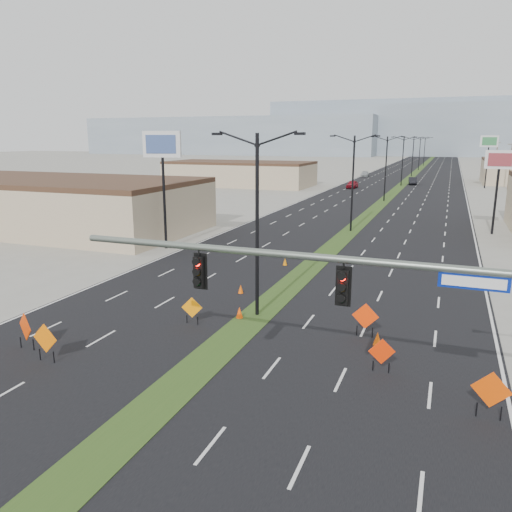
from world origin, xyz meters
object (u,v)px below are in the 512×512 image
(car_left, at_px, (352,184))
(cone_0, at_px, (241,289))
(signal_mast, at_px, (404,307))
(streetlight_4, at_px, (413,155))
(cone_2, at_px, (377,339))
(pole_sign_east_near, at_px, (499,167))
(streetlight_6, at_px, (424,150))
(construction_sign_0, at_px, (45,340))
(construction_sign_1, at_px, (25,328))
(construction_sign_5, at_px, (491,391))
(cone_1, at_px, (239,313))
(construction_sign_4, at_px, (382,353))
(car_far, at_px, (365,174))
(car_mid, at_px, (413,181))
(streetlight_1, at_px, (353,180))
(streetlight_0, at_px, (257,220))
(pole_sign_east_far, at_px, (489,145))
(construction_sign_2, at_px, (192,309))
(cone_3, at_px, (285,262))
(streetlight_5, at_px, (420,152))
(streetlight_2, at_px, (386,167))
(construction_sign_3, at_px, (365,317))
(pole_sign_west, at_px, (162,153))
(streetlight_3, at_px, (403,160))

(car_left, height_order, cone_0, car_left)
(signal_mast, bearing_deg, streetlight_4, 94.01)
(cone_2, bearing_deg, pole_sign_east_near, 77.99)
(streetlight_6, bearing_deg, construction_sign_0, -92.13)
(construction_sign_1, relative_size, construction_sign_5, 0.99)
(cone_0, relative_size, cone_1, 0.85)
(construction_sign_4, bearing_deg, car_far, 81.17)
(car_mid, bearing_deg, streetlight_1, -98.41)
(car_left, xyz_separation_m, car_mid, (10.63, 12.69, 0.01))
(streetlight_0, height_order, car_left, streetlight_0)
(streetlight_0, bearing_deg, car_far, 95.99)
(streetlight_4, bearing_deg, car_mid, -85.22)
(car_far, relative_size, pole_sign_east_far, 0.46)
(car_left, xyz_separation_m, construction_sign_2, (5.89, -77.94, 0.12))
(streetlight_6, xyz_separation_m, cone_3, (-2.02, -156.64, -5.13))
(streetlight_1, distance_m, pole_sign_east_near, 14.61)
(cone_2, bearing_deg, car_left, 101.38)
(streetlight_5, bearing_deg, streetlight_1, -90.00)
(construction_sign_2, relative_size, construction_sign_4, 0.99)
(streetlight_2, bearing_deg, construction_sign_1, -97.51)
(streetlight_6, bearing_deg, cone_1, -90.24)
(streetlight_2, height_order, construction_sign_5, streetlight_2)
(construction_sign_3, distance_m, construction_sign_5, 8.04)
(streetlight_4, bearing_deg, streetlight_6, 90.00)
(construction_sign_2, height_order, pole_sign_east_near, pole_sign_east_near)
(cone_0, xyz_separation_m, pole_sign_east_near, (16.50, 28.30, 6.63))
(streetlight_0, xyz_separation_m, pole_sign_west, (-14.03, 13.46, 3.08))
(streetlight_3, xyz_separation_m, pole_sign_east_near, (14.05, -52.30, 1.50))
(signal_mast, relative_size, construction_sign_4, 10.76)
(streetlight_3, height_order, cone_1, streetlight_3)
(cone_0, bearing_deg, streetlight_5, 88.98)
(streetlight_0, distance_m, car_mid, 88.22)
(construction_sign_4, bearing_deg, cone_1, 136.74)
(streetlight_0, xyz_separation_m, construction_sign_4, (7.45, -4.65, -4.53))
(car_left, distance_m, pole_sign_east_near, 49.61)
(pole_sign_east_near, xyz_separation_m, pole_sign_east_far, (2.01, 53.21, 1.50))
(streetlight_0, relative_size, streetlight_2, 1.00)
(car_far, bearing_deg, construction_sign_4, -84.28)
(car_left, distance_m, pole_sign_west, 62.64)
(streetlight_4, height_order, construction_sign_1, streetlight_4)
(streetlight_4, distance_m, cone_0, 108.74)
(streetlight_0, xyz_separation_m, cone_1, (-0.71, -0.86, -5.08))
(car_far, relative_size, cone_0, 8.09)
(streetlight_1, relative_size, car_far, 2.15)
(streetlight_0, relative_size, cone_2, 14.56)
(construction_sign_3, xyz_separation_m, construction_sign_5, (5.34, -6.01, 0.03))
(streetlight_3, bearing_deg, cone_1, -90.48)
(streetlight_1, bearing_deg, cone_0, -95.67)
(streetlight_3, relative_size, pole_sign_east_near, 1.17)
(cone_1, bearing_deg, streetlight_3, 89.52)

